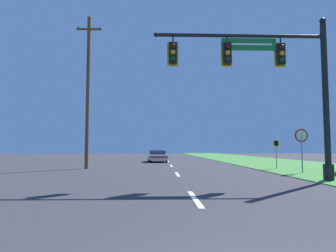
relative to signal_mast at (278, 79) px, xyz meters
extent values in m
cube|color=#428438|center=(6.22, 19.59, -4.49)|extent=(10.00, 110.00, 0.04)
cube|color=silver|center=(-4.28, -4.41, -4.51)|extent=(0.16, 2.80, 0.01)
cube|color=silver|center=(-4.28, 3.59, -4.51)|extent=(0.16, 2.80, 0.01)
cube|color=silver|center=(-4.28, 11.59, -4.51)|extent=(0.16, 2.80, 0.01)
cube|color=silver|center=(-4.28, 19.59, -4.51)|extent=(0.16, 2.80, 0.01)
cube|color=silver|center=(-4.28, 27.59, -4.51)|extent=(0.16, 2.80, 0.01)
cylinder|color=black|center=(2.12, 0.01, -4.12)|extent=(0.44, 0.44, 0.70)
cylinder|color=black|center=(2.12, 0.01, -0.96)|extent=(0.26, 0.26, 7.02)
sphere|color=black|center=(2.12, 0.01, 2.69)|extent=(0.28, 0.28, 0.28)
cylinder|color=black|center=(-1.66, 0.01, 1.95)|extent=(7.56, 0.16, 0.16)
sphere|color=black|center=(-5.44, 0.01, 1.95)|extent=(0.21, 0.21, 0.21)
cube|color=#196B33|center=(-1.28, 0.01, 1.55)|extent=(2.46, 0.06, 0.55)
cube|color=white|center=(-1.28, -0.03, 1.55)|extent=(2.07, 0.01, 0.08)
cylinder|color=black|center=(-4.68, 0.01, 1.77)|extent=(0.06, 0.06, 0.35)
cube|color=yellow|center=(-4.68, 0.14, 1.12)|extent=(0.50, 0.03, 1.11)
cube|color=black|center=(-4.68, 0.01, 1.12)|extent=(0.34, 0.24, 0.95)
sphere|color=#4C0F0C|center=(-4.68, -0.13, 1.41)|extent=(0.22, 0.22, 0.22)
sphere|color=orange|center=(-4.68, -0.13, 1.12)|extent=(0.22, 0.22, 0.22)
sphere|color=#0F3D19|center=(-4.68, -0.13, 0.84)|extent=(0.22, 0.22, 0.22)
cylinder|color=black|center=(-2.26, 0.01, 1.77)|extent=(0.06, 0.06, 0.35)
cube|color=yellow|center=(-2.26, 0.14, 1.12)|extent=(0.50, 0.03, 1.11)
cube|color=black|center=(-2.26, 0.01, 1.12)|extent=(0.34, 0.24, 0.95)
sphere|color=#4C0F0C|center=(-2.26, -0.13, 1.41)|extent=(0.22, 0.22, 0.22)
sphere|color=orange|center=(-2.26, -0.13, 1.12)|extent=(0.22, 0.22, 0.22)
sphere|color=#0F3D19|center=(-2.26, -0.13, 0.84)|extent=(0.22, 0.22, 0.22)
cylinder|color=black|center=(0.16, 0.01, 1.77)|extent=(0.06, 0.06, 0.35)
cube|color=yellow|center=(0.16, 0.14, 1.12)|extent=(0.50, 0.03, 1.11)
cube|color=black|center=(0.16, 0.01, 1.12)|extent=(0.34, 0.24, 0.95)
sphere|color=#4C0F0C|center=(0.16, -0.13, 1.41)|extent=(0.22, 0.22, 0.22)
sphere|color=orange|center=(0.16, -0.13, 1.12)|extent=(0.22, 0.22, 0.22)
sphere|color=#0F3D19|center=(0.16, -0.13, 0.84)|extent=(0.22, 0.22, 0.22)
cylinder|color=black|center=(-4.79, 20.27, -4.19)|extent=(0.22, 0.64, 0.64)
cylinder|color=black|center=(-6.38, 20.14, -4.19)|extent=(0.22, 0.64, 0.64)
cylinder|color=black|center=(-4.54, 17.16, -4.19)|extent=(0.22, 0.64, 0.64)
cylinder|color=black|center=(-6.13, 17.04, -4.19)|extent=(0.22, 0.64, 0.64)
cube|color=silver|center=(-5.46, 18.65, -4.01)|extent=(2.18, 4.65, 0.55)
cube|color=#283342|center=(-5.47, 18.77, -3.53)|extent=(1.75, 2.02, 0.42)
cube|color=silver|center=(-5.47, 18.77, -3.35)|extent=(1.71, 1.98, 0.06)
cube|color=#B71414|center=(-5.28, 16.43, -3.95)|extent=(1.67, 0.20, 0.14)
cylinder|color=gray|center=(2.89, 3.98, -3.37)|extent=(0.07, 0.07, 2.20)
cylinder|color=red|center=(2.89, 3.98, -2.35)|extent=(0.76, 0.04, 0.76)
cylinder|color=white|center=(2.89, 3.96, -2.35)|extent=(0.61, 0.01, 0.61)
cylinder|color=gray|center=(2.74, 7.34, -3.47)|extent=(0.06, 0.06, 2.00)
cube|color=white|center=(2.74, 7.34, -2.74)|extent=(0.55, 0.04, 0.60)
cube|color=black|center=(2.74, 7.32, -2.74)|extent=(0.31, 0.01, 0.34)
cylinder|color=brown|center=(-10.37, 8.29, 0.96)|extent=(0.26, 0.26, 10.94)
cube|color=brown|center=(-10.37, 8.29, 5.53)|extent=(1.80, 0.12, 0.12)
cylinder|color=#333338|center=(-11.12, 8.29, 5.65)|extent=(0.08, 0.08, 0.12)
cylinder|color=#333338|center=(-9.62, 8.29, 5.65)|extent=(0.08, 0.08, 0.12)
camera|label=1|loc=(-5.30, -12.94, -3.08)|focal=32.00mm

